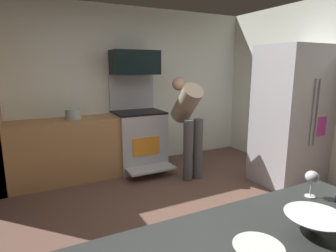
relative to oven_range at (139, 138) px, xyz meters
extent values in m
cube|color=brown|center=(-0.31, -1.97, -0.52)|extent=(5.20, 4.80, 0.02)
cube|color=silver|center=(-0.31, 0.37, 0.79)|extent=(5.20, 0.12, 2.60)
cube|color=#B27F4D|center=(-1.21, 0.01, -0.06)|extent=(2.40, 0.60, 0.90)
cube|color=#B8B9BD|center=(0.00, -0.01, -0.05)|extent=(0.76, 0.64, 0.92)
cube|color=black|center=(0.00, -0.01, 0.42)|extent=(0.76, 0.64, 0.03)
cube|color=#B8B9BD|center=(0.00, 0.28, 0.73)|extent=(0.76, 0.06, 0.58)
cube|color=orange|center=(0.00, -0.33, -0.06)|extent=(0.44, 0.01, 0.28)
cube|color=#B8B9BD|center=(0.00, -0.49, -0.37)|extent=(0.72, 0.32, 0.03)
cube|color=black|center=(0.00, 0.09, 1.20)|extent=(0.74, 0.38, 0.38)
cube|color=#B3B2B8|center=(1.72, -1.50, 0.46)|extent=(0.89, 0.71, 1.94)
cylinder|color=#B3B2B8|center=(1.68, -1.87, 0.55)|extent=(0.02, 0.02, 0.87)
cylinder|color=#B3B2B8|center=(1.76, -1.87, 0.55)|extent=(0.02, 0.02, 0.87)
cube|color=#C133A3|center=(1.88, -1.86, 0.36)|extent=(0.20, 0.01, 0.26)
cylinder|color=#4D4D4D|center=(0.45, -0.82, -0.06)|extent=(0.14, 0.14, 0.90)
cylinder|color=#4D4D4D|center=(0.62, -0.82, -0.06)|extent=(0.14, 0.14, 0.90)
cylinder|color=gray|center=(0.54, -0.62, 0.61)|extent=(0.30, 0.62, 0.63)
sphere|color=tan|center=(0.54, -0.37, 0.88)|extent=(0.20, 0.20, 0.20)
cone|color=white|center=(-0.47, -3.47, 0.43)|extent=(0.27, 0.27, 0.08)
cylinder|color=silver|center=(-0.16, -3.22, 0.39)|extent=(0.06, 0.06, 0.01)
cylinder|color=silver|center=(-0.16, -3.22, 0.44)|extent=(0.01, 0.01, 0.09)
ellipsoid|color=silver|center=(-0.16, -3.22, 0.51)|extent=(0.08, 0.08, 0.07)
cylinder|color=#AEB9C0|center=(-1.00, 0.01, 0.47)|extent=(0.22, 0.22, 0.15)
camera|label=1|loc=(-1.61, -4.22, 1.14)|focal=30.27mm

